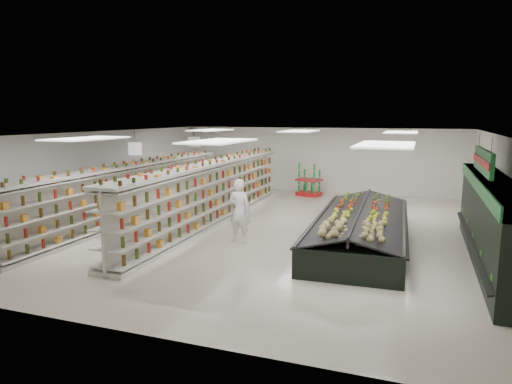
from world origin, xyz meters
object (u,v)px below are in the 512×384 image
at_px(gondola_left, 131,195).
at_px(shopper_background, 200,186).
at_px(gondola_center, 213,194).
at_px(soda_endcap, 309,181).
at_px(shopper_main, 240,211).
at_px(produce_island, 361,226).

distance_m(gondola_left, shopper_background, 3.22).
bearing_deg(gondola_center, soda_endcap, 72.08).
height_order(gondola_center, shopper_background, gondola_center).
distance_m(soda_endcap, shopper_main, 8.69).
xyz_separation_m(gondola_left, shopper_main, (4.80, -1.39, 0.02)).
xyz_separation_m(produce_island, shopper_background, (-6.99, 3.19, 0.43)).
height_order(soda_endcap, shopper_main, shopper_main).
bearing_deg(soda_endcap, shopper_main, -90.71).
bearing_deg(shopper_background, gondola_center, -126.79).
xyz_separation_m(shopper_main, shopper_background, (-3.53, 4.35, -0.04)).
xyz_separation_m(gondola_left, produce_island, (8.26, -0.23, -0.44)).
height_order(produce_island, shopper_main, shopper_main).
xyz_separation_m(produce_island, soda_endcap, (-3.35, 7.53, 0.20)).
bearing_deg(produce_island, gondola_center, 168.65).
distance_m(gondola_left, shopper_main, 5.00).
bearing_deg(gondola_center, gondola_left, -164.26).
xyz_separation_m(gondola_center, shopper_main, (1.91, -2.24, -0.02)).
bearing_deg(soda_endcap, gondola_left, -123.94).
xyz_separation_m(gondola_left, soda_endcap, (4.91, 7.30, -0.25)).
bearing_deg(produce_island, shopper_background, 155.46).
bearing_deg(shopper_background, gondola_left, 172.43).
bearing_deg(gondola_left, shopper_main, -15.60).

